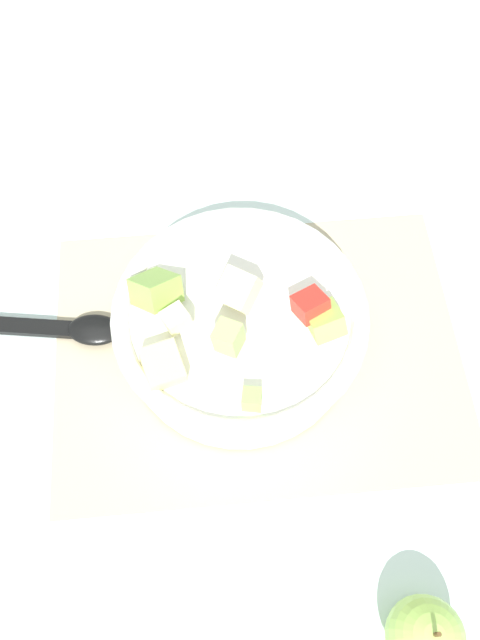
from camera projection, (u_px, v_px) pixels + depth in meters
name	position (u px, v px, depth m)	size (l,w,h in m)	color
ground_plane	(258.00, 351.00, 0.70)	(2.40, 2.40, 0.00)	silver
placemat	(258.00, 350.00, 0.70)	(0.42, 0.31, 0.01)	tan
salad_bowl	(239.00, 325.00, 0.66)	(0.25, 0.25, 0.11)	white
serving_spoon	(56.00, 328.00, 0.70)	(0.21, 0.06, 0.01)	black
whole_apple	(425.00, 636.00, 0.55)	(0.07, 0.07, 0.08)	#9EC656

